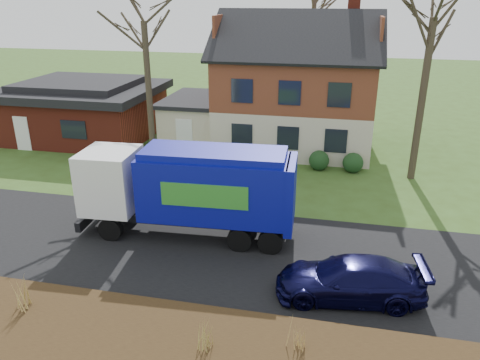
# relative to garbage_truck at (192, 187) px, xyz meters

# --- Properties ---
(ground) EXTENTS (120.00, 120.00, 0.00)m
(ground) POSITION_rel_garbage_truck_xyz_m (0.58, -1.09, -2.07)
(ground) COLOR #344E1A
(ground) RESTS_ON ground
(road) EXTENTS (80.00, 7.00, 0.02)m
(road) POSITION_rel_garbage_truck_xyz_m (0.58, -1.09, -2.06)
(road) COLOR black
(road) RESTS_ON ground
(mulch_verge) EXTENTS (80.00, 3.50, 0.30)m
(mulch_verge) POSITION_rel_garbage_truck_xyz_m (0.58, -6.39, -1.92)
(mulch_verge) COLOR black
(mulch_verge) RESTS_ON ground
(main_house) EXTENTS (12.95, 8.95, 9.26)m
(main_house) POSITION_rel_garbage_truck_xyz_m (2.07, 12.82, 1.96)
(main_house) COLOR beige
(main_house) RESTS_ON ground
(ranch_house) EXTENTS (9.80, 8.20, 3.70)m
(ranch_house) POSITION_rel_garbage_truck_xyz_m (-11.42, 11.91, -0.25)
(ranch_house) COLOR maroon
(ranch_house) RESTS_ON ground
(garbage_truck) EXTENTS (8.47, 2.67, 3.59)m
(garbage_truck) POSITION_rel_garbage_truck_xyz_m (0.00, 0.00, 0.00)
(garbage_truck) COLOR black
(garbage_truck) RESTS_ON ground
(silver_sedan) EXTENTS (4.52, 2.96, 1.41)m
(silver_sedan) POSITION_rel_garbage_truck_xyz_m (-1.57, 3.83, -1.36)
(silver_sedan) COLOR #A9ABB1
(silver_sedan) RESTS_ON ground
(navy_wagon) EXTENTS (4.77, 2.38, 1.33)m
(navy_wagon) POSITION_rel_garbage_truck_xyz_m (6.02, -2.91, -1.40)
(navy_wagon) COLOR black
(navy_wagon) RESTS_ON ground
(grass_clump_west) EXTENTS (0.37, 0.31, 0.98)m
(grass_clump_west) POSITION_rel_garbage_truck_xyz_m (-3.31, -5.86, -1.27)
(grass_clump_west) COLOR tan
(grass_clump_west) RESTS_ON mulch_verge
(grass_clump_mid) EXTENTS (0.30, 0.25, 0.85)m
(grass_clump_mid) POSITION_rel_garbage_truck_xyz_m (2.35, -6.40, -1.34)
(grass_clump_mid) COLOR #A49548
(grass_clump_mid) RESTS_ON mulch_verge
(grass_clump_east) EXTENTS (0.34, 0.28, 0.85)m
(grass_clump_east) POSITION_rel_garbage_truck_xyz_m (4.70, -5.84, -1.34)
(grass_clump_east) COLOR tan
(grass_clump_east) RESTS_ON mulch_verge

